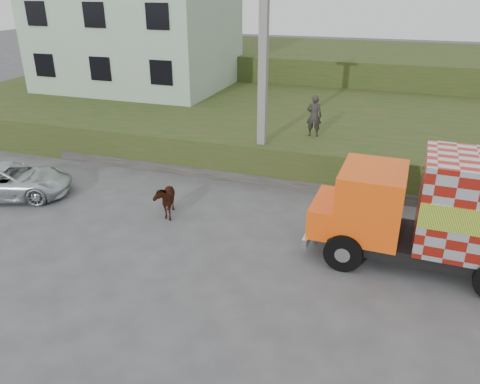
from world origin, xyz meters
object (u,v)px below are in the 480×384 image
at_px(utility_pole, 263,75).
at_px(cow, 165,199).
at_px(cargo_truck, 467,215).
at_px(pedestrian, 314,116).
at_px(suv, 7,181).

height_order(utility_pole, cow, utility_pole).
relative_size(cargo_truck, pedestrian, 4.39).
bearing_deg(cargo_truck, cow, 179.29).
distance_m(cargo_truck, suv, 15.06).
bearing_deg(cargo_truck, utility_pole, 149.13).
height_order(suv, pedestrian, pedestrian).
xyz_separation_m(cargo_truck, cow, (-8.98, 0.39, -1.06)).
xyz_separation_m(cow, suv, (-6.04, -0.55, 0.02)).
bearing_deg(pedestrian, suv, 25.80).
bearing_deg(utility_pole, cargo_truck, -32.62).
bearing_deg(suv, utility_pole, -83.97).
bearing_deg(utility_pole, cow, -118.16).
distance_m(cow, pedestrian, 7.00).
bearing_deg(pedestrian, cargo_truck, 124.59).
distance_m(utility_pole, cow, 5.72).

